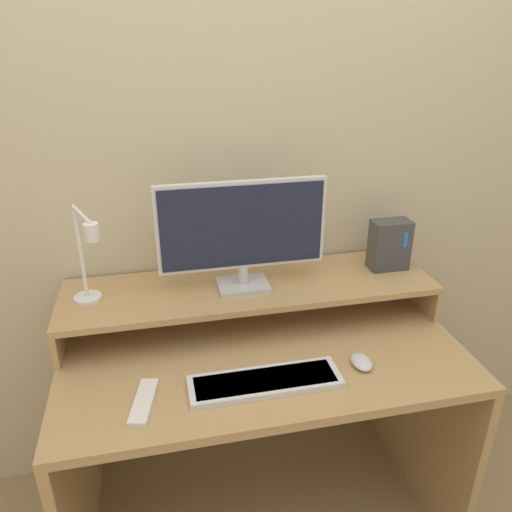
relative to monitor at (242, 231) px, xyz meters
name	(u,v)px	position (x,y,z in m)	size (l,w,h in m)	color
wall_back	(238,166)	(0.03, 0.23, 0.16)	(6.00, 0.05, 2.50)	beige
desk	(261,398)	(0.03, -0.17, -0.56)	(1.28, 0.71, 0.75)	tan
monitor_shelf	(250,289)	(0.03, 0.02, -0.23)	(1.28, 0.35, 0.14)	tan
monitor	(242,231)	(0.00, 0.00, 0.00)	(0.56, 0.13, 0.38)	#BCBCC1
desk_lamp	(87,261)	(-0.49, -0.04, -0.04)	(0.13, 0.23, 0.33)	silver
router_dock	(389,245)	(0.55, 0.04, -0.12)	(0.14, 0.08, 0.18)	#3D3D42
keyboard	(265,381)	(0.00, -0.35, -0.33)	(0.45, 0.13, 0.02)	silver
mouse	(361,362)	(0.30, -0.33, -0.33)	(0.06, 0.09, 0.03)	silver
remote_control	(144,402)	(-0.35, -0.36, -0.34)	(0.09, 0.19, 0.02)	white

